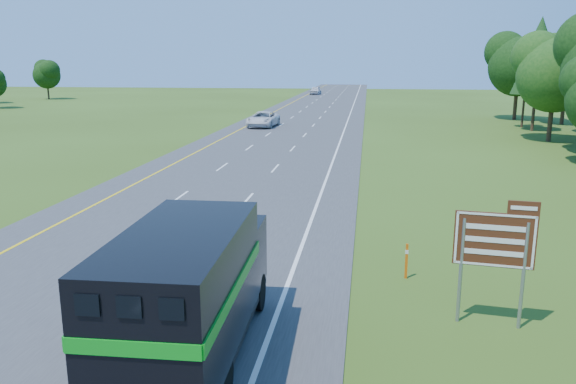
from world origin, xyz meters
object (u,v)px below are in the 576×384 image
exit_sign (496,245)px  horse_truck (190,291)px  far_car (316,90)px  white_suv (263,119)px

exit_sign → horse_truck: bearing=-149.4°
far_car → exit_sign: bearing=-77.4°
horse_truck → far_car: size_ratio=1.50×
exit_sign → white_suv: bearing=115.1°
horse_truck → exit_sign: size_ratio=2.23×
white_suv → exit_sign: (14.87, -46.58, 1.40)m
horse_truck → white_suv: bearing=97.0°
far_car → exit_sign: size_ratio=1.48×
horse_truck → white_suv: size_ratio=1.30×
horse_truck → exit_sign: exit_sign is taller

